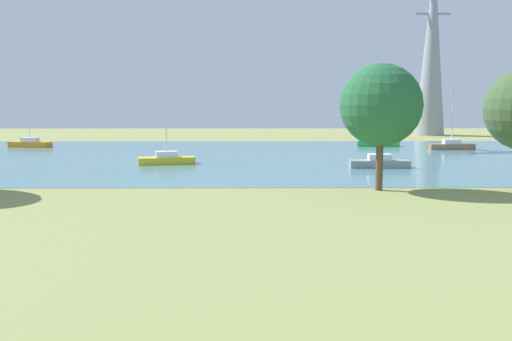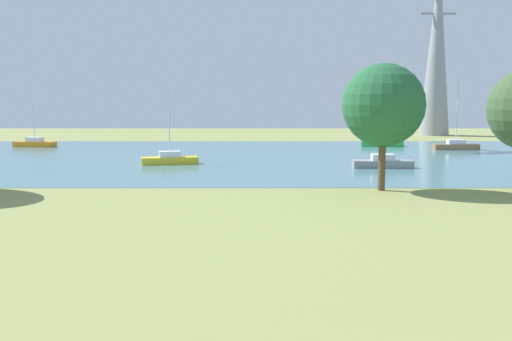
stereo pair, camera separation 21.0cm
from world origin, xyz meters
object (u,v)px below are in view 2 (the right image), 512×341
object	(u,v)px
sailboat_green	(382,142)
electricity_pylon	(436,47)
sailboat_brown	(455,145)
sailboat_gray	(382,162)
sailboat_yellow	(169,159)
sailboat_orange	(34,143)
tree_east_near	(383,105)

from	to	relation	value
sailboat_green	electricity_pylon	bearing A→B (deg)	59.72
sailboat_brown	electricity_pylon	distance (m)	28.35
sailboat_gray	sailboat_yellow	bearing A→B (deg)	171.42
sailboat_orange	sailboat_yellow	distance (m)	25.47
sailboat_orange	sailboat_brown	distance (m)	47.53
sailboat_yellow	sailboat_green	bearing A→B (deg)	39.68
sailboat_yellow	sailboat_brown	distance (m)	32.48
tree_east_near	sailboat_gray	bearing A→B (deg)	77.68
sailboat_orange	sailboat_brown	xyz separation A→B (m)	(47.38, -3.70, 0.02)
sailboat_yellow	sailboat_gray	distance (m)	17.88
sailboat_orange	sailboat_green	xyz separation A→B (m)	(40.22, 0.44, 0.03)
sailboat_yellow	sailboat_gray	xyz separation A→B (m)	(17.68, -2.67, 0.00)
sailboat_orange	sailboat_gray	bearing A→B (deg)	-29.81
sailboat_yellow	sailboat_gray	bearing A→B (deg)	-8.58
sailboat_orange	electricity_pylon	size ratio (longest dim) A/B	0.20
sailboat_orange	tree_east_near	xyz separation A→B (m)	(33.28, -32.25, 4.79)
electricity_pylon	sailboat_yellow	bearing A→B (deg)	-131.19
sailboat_green	tree_east_near	size ratio (longest dim) A/B	1.02
sailboat_yellow	sailboat_brown	xyz separation A→B (m)	(29.23, 14.17, 0.01)
sailboat_green	sailboat_orange	bearing A→B (deg)	-179.37
electricity_pylon	tree_east_near	bearing A→B (deg)	-109.63
sailboat_green	electricity_pylon	xyz separation A→B (m)	(12.13, 20.77, 12.60)
sailboat_brown	tree_east_near	world-z (taller)	tree_east_near
sailboat_gray	electricity_pylon	size ratio (longest dim) A/B	0.25
tree_east_near	sailboat_green	bearing A→B (deg)	78.00
sailboat_green	electricity_pylon	world-z (taller)	electricity_pylon
sailboat_brown	sailboat_green	distance (m)	8.27
sailboat_orange	electricity_pylon	bearing A→B (deg)	22.06
sailboat_orange	electricity_pylon	distance (m)	57.88
sailboat_yellow	tree_east_near	distance (m)	21.41
sailboat_brown	electricity_pylon	size ratio (longest dim) A/B	0.28
sailboat_yellow	sailboat_green	xyz separation A→B (m)	(22.07, 18.31, 0.02)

